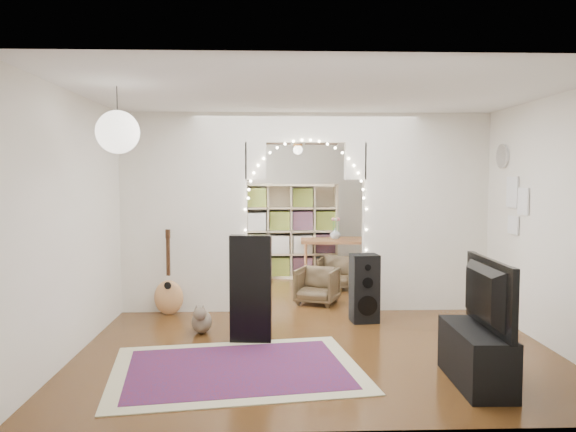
{
  "coord_description": "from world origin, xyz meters",
  "views": [
    {
      "loc": [
        -0.51,
        -7.67,
        1.84
      ],
      "look_at": [
        -0.23,
        0.3,
        1.28
      ],
      "focal_mm": 35.0,
      "sensor_mm": 36.0,
      "label": 1
    }
  ],
  "objects_px": {
    "dining_table": "(335,243)",
    "dining_chair_right": "(336,273)",
    "floor_speaker": "(364,288)",
    "bookcase": "(291,231)",
    "acoustic_guitar": "(169,283)",
    "media_console": "(476,356)",
    "dining_chair_left": "(317,286)"
  },
  "relations": [
    {
      "from": "bookcase",
      "to": "dining_chair_right",
      "type": "xyz_separation_m",
      "value": [
        0.7,
        -1.04,
        -0.6
      ]
    },
    {
      "from": "media_console",
      "to": "dining_chair_left",
      "type": "xyz_separation_m",
      "value": [
        -1.13,
        3.22,
        0.01
      ]
    },
    {
      "from": "acoustic_guitar",
      "to": "dining_table",
      "type": "distance_m",
      "value": 3.39
    },
    {
      "from": "dining_chair_left",
      "to": "media_console",
      "type": "bearing_deg",
      "value": -48.52
    },
    {
      "from": "acoustic_guitar",
      "to": "media_console",
      "type": "bearing_deg",
      "value": -18.12
    },
    {
      "from": "floor_speaker",
      "to": "dining_chair_right",
      "type": "bearing_deg",
      "value": 86.48
    },
    {
      "from": "media_console",
      "to": "bookcase",
      "type": "bearing_deg",
      "value": 106.15
    },
    {
      "from": "acoustic_guitar",
      "to": "bookcase",
      "type": "distance_m",
      "value": 3.28
    },
    {
      "from": "floor_speaker",
      "to": "bookcase",
      "type": "distance_m",
      "value": 3.32
    },
    {
      "from": "acoustic_guitar",
      "to": "bookcase",
      "type": "height_order",
      "value": "bookcase"
    },
    {
      "from": "floor_speaker",
      "to": "media_console",
      "type": "bearing_deg",
      "value": -80.15
    },
    {
      "from": "dining_chair_left",
      "to": "dining_chair_right",
      "type": "xyz_separation_m",
      "value": [
        0.41,
        1.11,
        -0.0
      ]
    },
    {
      "from": "bookcase",
      "to": "dining_chair_right",
      "type": "bearing_deg",
      "value": -38.84
    },
    {
      "from": "dining_table",
      "to": "dining_chair_right",
      "type": "xyz_separation_m",
      "value": [
        -0.06,
        -0.57,
        -0.42
      ]
    },
    {
      "from": "floor_speaker",
      "to": "dining_table",
      "type": "height_order",
      "value": "floor_speaker"
    },
    {
      "from": "dining_table",
      "to": "bookcase",
      "type": "bearing_deg",
      "value": 151.0
    },
    {
      "from": "acoustic_guitar",
      "to": "floor_speaker",
      "type": "bearing_deg",
      "value": 11.42
    },
    {
      "from": "acoustic_guitar",
      "to": "dining_chair_left",
      "type": "height_order",
      "value": "acoustic_guitar"
    },
    {
      "from": "media_console",
      "to": "bookcase",
      "type": "height_order",
      "value": "bookcase"
    },
    {
      "from": "media_console",
      "to": "dining_chair_left",
      "type": "distance_m",
      "value": 3.41
    },
    {
      "from": "dining_chair_left",
      "to": "dining_chair_right",
      "type": "relative_size",
      "value": 1.01
    },
    {
      "from": "acoustic_guitar",
      "to": "floor_speaker",
      "type": "relative_size",
      "value": 1.13
    },
    {
      "from": "acoustic_guitar",
      "to": "bookcase",
      "type": "xyz_separation_m",
      "value": [
        1.74,
        2.75,
        0.43
      ]
    },
    {
      "from": "dining_table",
      "to": "dining_chair_left",
      "type": "height_order",
      "value": "dining_table"
    },
    {
      "from": "dining_table",
      "to": "acoustic_guitar",
      "type": "bearing_deg",
      "value": -134.79
    },
    {
      "from": "floor_speaker",
      "to": "bookcase",
      "type": "bearing_deg",
      "value": 97.84
    },
    {
      "from": "bookcase",
      "to": "dining_table",
      "type": "height_order",
      "value": "bookcase"
    },
    {
      "from": "floor_speaker",
      "to": "media_console",
      "type": "height_order",
      "value": "floor_speaker"
    },
    {
      "from": "dining_chair_right",
      "to": "media_console",
      "type": "bearing_deg",
      "value": -65.23
    },
    {
      "from": "acoustic_guitar",
      "to": "media_console",
      "type": "relative_size",
      "value": 0.97
    },
    {
      "from": "media_console",
      "to": "acoustic_guitar",
      "type": "bearing_deg",
      "value": 141.71
    },
    {
      "from": "media_console",
      "to": "dining_table",
      "type": "xyz_separation_m",
      "value": [
        -0.67,
        4.9,
        0.43
      ]
    }
  ]
}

